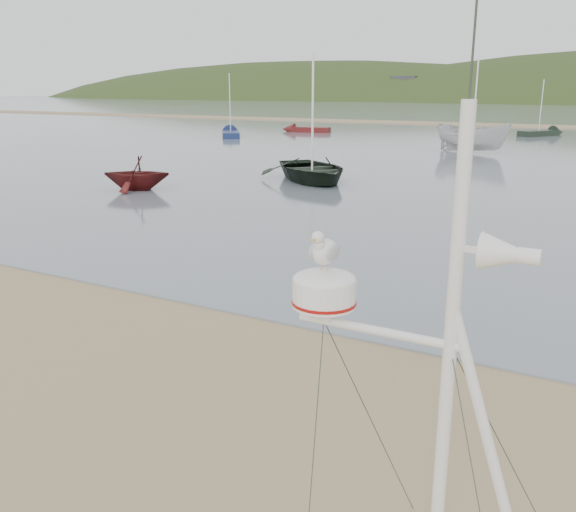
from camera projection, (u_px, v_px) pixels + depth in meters
The scene contains 9 objects.
ground at pixel (110, 415), 8.29m from camera, with size 560.00×560.00×0.00m, color #8D7451.
sandbar at pixel (574, 127), 67.21m from camera, with size 560.00×7.00×0.07m, color #8D7451.
mast_rig at pixel (430, 483), 4.87m from camera, with size 2.27×2.43×5.13m.
boat_dark at pixel (313, 122), 27.90m from camera, with size 3.94×1.14×5.51m, color black.
boat_red at pixel (136, 157), 25.87m from camera, with size 2.41×1.47×2.79m, color #4F1212.
boat_white at pixel (474, 113), 40.57m from camera, with size 2.00×2.05×5.32m, color beige.
sailboat_dark_mid at pixel (548, 133), 56.09m from camera, with size 4.02×5.19×5.37m.
sailboat_blue_near at pixel (230, 133), 55.64m from camera, with size 4.65×5.67×5.95m.
dinghy_red_far at pixel (300, 129), 60.62m from camera, with size 5.07×1.94×1.20m.
Camera 1 is at (5.73, -5.29, 4.30)m, focal length 38.00 mm.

